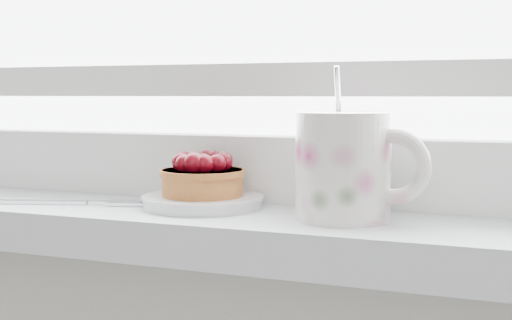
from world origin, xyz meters
The scene contains 4 objects.
saucer centered at (-0.09, 1.90, 0.95)m, with size 0.12×0.12×0.01m, color silver.
raspberry_tart centered at (-0.09, 1.90, 0.97)m, with size 0.09×0.09×0.05m.
floral_mug centered at (0.07, 1.88, 0.99)m, with size 0.13×0.09×0.14m.
fork centered at (-0.23, 1.86, 0.94)m, with size 0.21×0.09×0.00m.
Camera 1 is at (0.23, 1.25, 1.05)m, focal length 50.00 mm.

